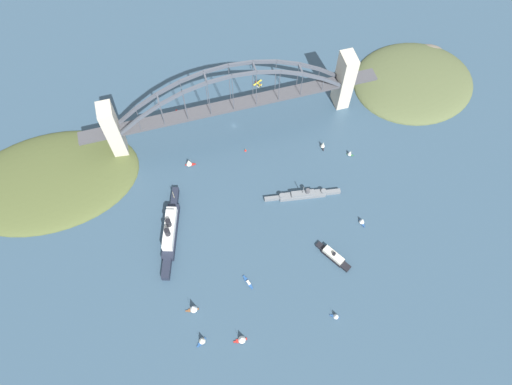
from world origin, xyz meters
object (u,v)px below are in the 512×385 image
small_boat_6 (362,221)px  channel_marker_buoy (245,150)px  naval_cruiser (303,195)px  seaplane_second_in_formation (258,84)px  small_boat_0 (248,282)px  small_boat_7 (189,162)px  small_boat_5 (323,145)px  harbor_arch_bridge (232,104)px  harbor_ferry_steamer (333,256)px  small_boat_1 (242,339)px  small_boat_3 (336,316)px  small_boat_4 (202,340)px  small_boat_8 (193,308)px  small_boat_2 (350,153)px  seaplane_taxiing_near_bridge (176,114)px  ocean_liner (170,231)px

small_boat_6 → channel_marker_buoy: (76.56, -96.86, -2.61)m
naval_cruiser → seaplane_second_in_formation: naval_cruiser is taller
small_boat_0 → small_boat_7: 122.89m
small_boat_5 → small_boat_7: bearing=-6.6°
harbor_arch_bridge → small_boat_5: bearing=147.9°
harbor_arch_bridge → small_boat_7: size_ratio=28.98×
harbor_ferry_steamer → seaplane_second_in_formation: (10.62, -191.37, -0.51)m
harbor_arch_bridge → seaplane_second_in_formation: 62.43m
naval_cruiser → small_boat_0: 91.45m
small_boat_5 → small_boat_7: 123.64m
harbor_ferry_steamer → channel_marker_buoy: 127.05m
seaplane_second_in_formation → small_boat_5: 94.91m
small_boat_1 → small_boat_3: 74.44m
harbor_arch_bridge → small_boat_4: (72.01, 187.49, -28.51)m
small_boat_0 → small_boat_8: bearing=11.9°
seaplane_second_in_formation → small_boat_2: small_boat_2 is taller
small_boat_0 → naval_cruiser: bearing=-136.8°
small_boat_4 → small_boat_6: small_boat_4 is taller
seaplane_taxiing_near_bridge → small_boat_1: size_ratio=0.88×
small_boat_2 → channel_marker_buoy: size_ratio=2.60×
harbor_ferry_steamer → small_boat_5: 107.78m
small_boat_3 → channel_marker_buoy: 168.73m
ocean_liner → small_boat_8: bearing=94.1°
seaplane_second_in_formation → small_boat_3: small_boat_3 is taller
ocean_liner → small_boat_7: ocean_liner is taller
small_boat_0 → seaplane_taxiing_near_bridge: bearing=-82.3°
harbor_arch_bridge → small_boat_0: harbor_arch_bridge is taller
small_boat_4 → ocean_liner: bearing=-86.3°
naval_cruiser → small_boat_8: size_ratio=5.80×
harbor_arch_bridge → small_boat_3: harbor_arch_bridge is taller
seaplane_second_in_formation → ocean_liner: bearing=50.0°
small_boat_1 → small_boat_3: bearing=178.1°
harbor_arch_bridge → small_boat_1: size_ratio=25.97×
seaplane_second_in_formation → channel_marker_buoy: seaplane_second_in_formation is taller
seaplane_taxiing_near_bridge → small_boat_7: 57.61m
small_boat_2 → small_boat_6: small_boat_6 is taller
small_boat_2 → small_boat_5: bearing=-34.7°
harbor_arch_bridge → small_boat_6: bearing=122.1°
harbor_ferry_steamer → small_boat_4: 123.86m
small_boat_0 → channel_marker_buoy: (-30.23, -121.95, 0.30)m
small_boat_4 → small_boat_6: size_ratio=1.19×
ocean_liner → small_boat_8: 68.14m
harbor_arch_bridge → channel_marker_buoy: harbor_arch_bridge is taller
small_boat_0 → small_boat_1: (16.14, 41.97, 3.73)m
seaplane_taxiing_near_bridge → small_boat_2: (-145.04, 86.26, 1.20)m
ocean_liner → naval_cruiser: (-117.84, -4.44, -3.34)m
small_boat_2 → channel_marker_buoy: bearing=-18.2°
small_boat_1 → small_boat_7: (6.69, -162.68, -0.39)m
small_boat_3 → small_boat_4: bearing=-5.2°
naval_cruiser → seaplane_second_in_formation: 131.12m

